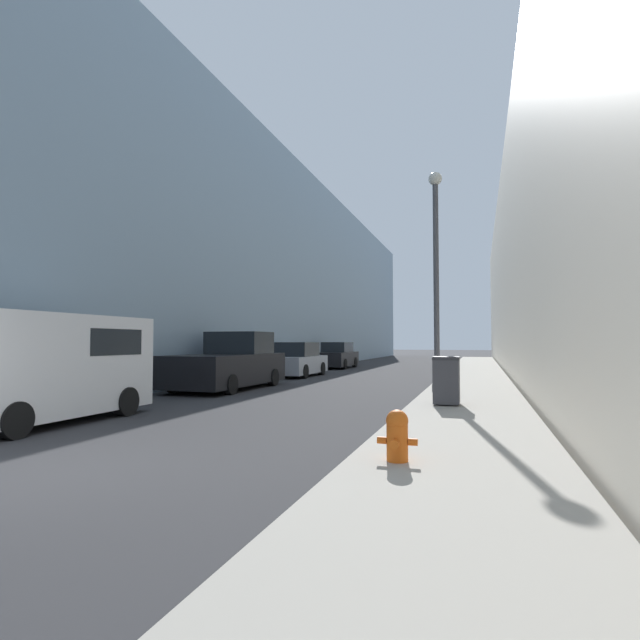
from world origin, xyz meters
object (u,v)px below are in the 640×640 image
(parked_sedan_far, at_px, (337,356))
(white_van, at_px, (46,363))
(fire_hydrant, at_px, (397,434))
(trash_bin, at_px, (446,380))
(lamppost, at_px, (436,269))
(parked_sedan_near, at_px, (297,361))
(pickup_truck, at_px, (229,364))

(parked_sedan_far, bearing_deg, white_van, -89.77)
(fire_hydrant, relative_size, trash_bin, 0.56)
(white_van, bearing_deg, lamppost, 46.09)
(lamppost, bearing_deg, fire_hydrant, -88.56)
(parked_sedan_near, distance_m, parked_sedan_far, 7.76)
(white_van, xyz_separation_m, parked_sedan_near, (0.11, 14.42, -0.47))
(fire_hydrant, relative_size, parked_sedan_near, 0.15)
(pickup_truck, height_order, parked_sedan_near, pickup_truck)
(fire_hydrant, distance_m, parked_sedan_far, 24.94)
(pickup_truck, xyz_separation_m, parked_sedan_far, (-0.09, 14.34, -0.10))
(lamppost, distance_m, white_van, 10.74)
(white_van, xyz_separation_m, pickup_truck, (0.00, 7.84, -0.36))
(trash_bin, relative_size, lamppost, 0.17)
(trash_bin, relative_size, parked_sedan_far, 0.27)
(white_van, distance_m, parked_sedan_near, 14.43)
(fire_hydrant, bearing_deg, white_van, 167.85)
(white_van, bearing_deg, parked_sedan_far, 90.23)
(pickup_truck, bearing_deg, parked_sedan_near, 89.04)
(fire_hydrant, height_order, lamppost, lamppost)
(pickup_truck, bearing_deg, fire_hydrant, -51.74)
(fire_hydrant, xyz_separation_m, white_van, (-7.44, 1.60, 0.74))
(trash_bin, bearing_deg, lamppost, 98.74)
(lamppost, bearing_deg, pickup_truck, 177.29)
(white_van, height_order, pickup_truck, white_van)
(white_van, bearing_deg, parked_sedan_near, 89.56)
(fire_hydrant, height_order, pickup_truck, pickup_truck)
(lamppost, height_order, white_van, lamppost)
(trash_bin, distance_m, parked_sedan_far, 19.31)
(white_van, distance_m, pickup_truck, 7.84)
(parked_sedan_near, bearing_deg, fire_hydrant, -65.41)
(fire_hydrant, bearing_deg, pickup_truck, 128.26)
(fire_hydrant, distance_m, pickup_truck, 12.03)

